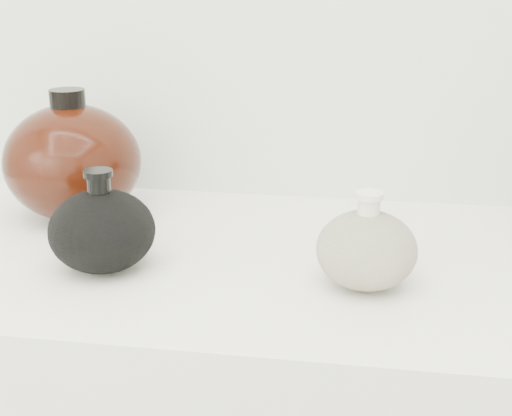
# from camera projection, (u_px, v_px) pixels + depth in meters

# --- Properties ---
(black_gourd_vase) EXTENTS (0.16, 0.16, 0.13)m
(black_gourd_vase) POSITION_uv_depth(u_px,v_px,m) (102.00, 230.00, 0.86)
(black_gourd_vase) COLOR black
(black_gourd_vase) RESTS_ON display_counter
(cream_gourd_vase) EXTENTS (0.12, 0.12, 0.11)m
(cream_gourd_vase) POSITION_uv_depth(u_px,v_px,m) (366.00, 249.00, 0.81)
(cream_gourd_vase) COLOR beige
(cream_gourd_vase) RESTS_ON display_counter
(left_round_pot) EXTENTS (0.20, 0.20, 0.19)m
(left_round_pot) POSITION_uv_depth(u_px,v_px,m) (73.00, 161.00, 1.03)
(left_round_pot) COLOR black
(left_round_pot) RESTS_ON display_counter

